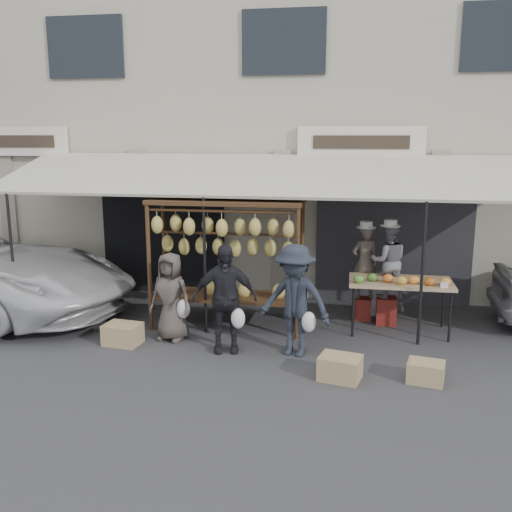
# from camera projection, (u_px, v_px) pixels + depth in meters

# --- Properties ---
(ground_plane) EXTENTS (90.00, 90.00, 0.00)m
(ground_plane) POSITION_uv_depth(u_px,v_px,m) (252.00, 362.00, 8.44)
(ground_plane) COLOR #2D2D30
(shophouse) EXTENTS (24.00, 6.15, 7.30)m
(shophouse) POSITION_uv_depth(u_px,v_px,m) (298.00, 119.00, 13.93)
(shophouse) COLOR #ADA797
(shophouse) RESTS_ON ground_plane
(awning) EXTENTS (10.00, 2.35, 2.92)m
(awning) POSITION_uv_depth(u_px,v_px,m) (275.00, 176.00, 10.10)
(awning) COLOR #BAB79C
(awning) RESTS_ON ground_plane
(banana_rack) EXTENTS (2.60, 0.90, 2.24)m
(banana_rack) POSITION_uv_depth(u_px,v_px,m) (226.00, 239.00, 9.61)
(banana_rack) COLOR #412917
(banana_rack) RESTS_ON ground_plane
(produce_table) EXTENTS (1.70, 0.90, 1.04)m
(produce_table) POSITION_uv_depth(u_px,v_px,m) (401.00, 283.00, 9.49)
(produce_table) COLOR tan
(produce_table) RESTS_ON ground_plane
(vendor_left) EXTENTS (0.56, 0.45, 1.32)m
(vendor_left) POSITION_uv_depth(u_px,v_px,m) (365.00, 262.00, 10.15)
(vendor_left) COLOR #534A42
(vendor_left) RESTS_ON stool_left
(vendor_right) EXTENTS (0.68, 0.56, 1.31)m
(vendor_right) POSITION_uv_depth(u_px,v_px,m) (389.00, 261.00, 9.89)
(vendor_right) COLOR slate
(vendor_right) RESTS_ON stool_right
(customer_left) EXTENTS (0.79, 0.59, 1.45)m
(customer_left) POSITION_uv_depth(u_px,v_px,m) (171.00, 297.00, 9.21)
(customer_left) COLOR #473F3A
(customer_left) RESTS_ON ground_plane
(customer_mid) EXTENTS (1.06, 0.62, 1.69)m
(customer_mid) POSITION_uv_depth(u_px,v_px,m) (224.00, 298.00, 8.71)
(customer_mid) COLOR black
(customer_mid) RESTS_ON ground_plane
(customer_right) EXTENTS (1.23, 0.89, 1.72)m
(customer_right) POSITION_uv_depth(u_px,v_px,m) (295.00, 301.00, 8.55)
(customer_right) COLOR #212731
(customer_right) RESTS_ON ground_plane
(stool_left) EXTENTS (0.36, 0.36, 0.40)m
(stool_left) POSITION_uv_depth(u_px,v_px,m) (363.00, 309.00, 10.33)
(stool_left) COLOR maroon
(stool_left) RESTS_ON ground_plane
(stool_right) EXTENTS (0.42, 0.42, 0.49)m
(stool_right) POSITION_uv_depth(u_px,v_px,m) (386.00, 310.00, 10.08)
(stool_right) COLOR maroon
(stool_right) RESTS_ON ground_plane
(crate_near_a) EXTENTS (0.63, 0.53, 0.33)m
(crate_near_a) POSITION_uv_depth(u_px,v_px,m) (340.00, 368.00, 7.81)
(crate_near_a) COLOR tan
(crate_near_a) RESTS_ON ground_plane
(crate_near_b) EXTENTS (0.54, 0.45, 0.29)m
(crate_near_b) POSITION_uv_depth(u_px,v_px,m) (426.00, 372.00, 7.73)
(crate_near_b) COLOR tan
(crate_near_b) RESTS_ON ground_plane
(crate_far) EXTENTS (0.61, 0.49, 0.33)m
(crate_far) POSITION_uv_depth(u_px,v_px,m) (123.00, 334.00, 9.12)
(crate_far) COLOR tan
(crate_far) RESTS_ON ground_plane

